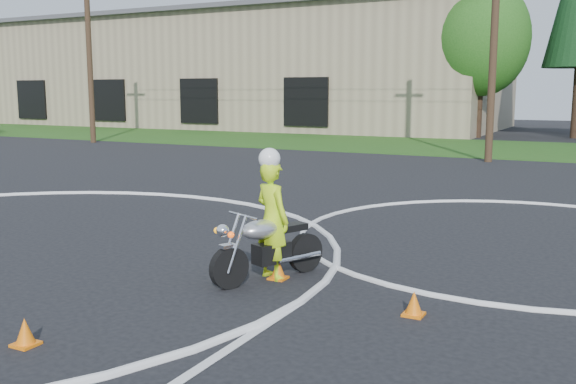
% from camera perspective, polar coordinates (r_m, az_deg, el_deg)
% --- Properties ---
extents(grass_strip, '(120.00, 10.00, 0.02)m').
position_cam_1_polar(grass_strip, '(32.43, 10.55, 4.14)').
color(grass_strip, '#1E4714').
rests_on(grass_strip, ground).
extents(course_markings, '(19.05, 19.05, 0.12)m').
position_cam_1_polar(course_markings, '(11.32, -13.45, -4.73)').
color(course_markings, silver).
rests_on(course_markings, ground).
extents(primary_motorcycle, '(1.01, 1.79, 1.00)m').
position_cam_1_polar(primary_motorcycle, '(9.01, -1.88, -4.85)').
color(primary_motorcycle, black).
rests_on(primary_motorcycle, ground).
extents(rider_primary_grp, '(0.73, 0.62, 1.86)m').
position_cam_1_polar(rider_primary_grp, '(9.03, -1.42, -2.15)').
color(rider_primary_grp, '#C7F71A').
rests_on(rider_primary_grp, ground).
extents(traffic_cones, '(20.38, 9.86, 0.30)m').
position_cam_1_polar(traffic_cones, '(9.02, -5.44, -7.19)').
color(traffic_cones, orange).
rests_on(traffic_cones, ground).
extents(warehouse, '(41.00, 17.00, 8.30)m').
position_cam_1_polar(warehouse, '(51.80, -4.54, 10.59)').
color(warehouse, tan).
rests_on(warehouse, ground).
extents(utility_poles, '(41.60, 1.12, 10.00)m').
position_cam_1_polar(utility_poles, '(25.44, 17.91, 14.29)').
color(utility_poles, '#473321').
rests_on(utility_poles, ground).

